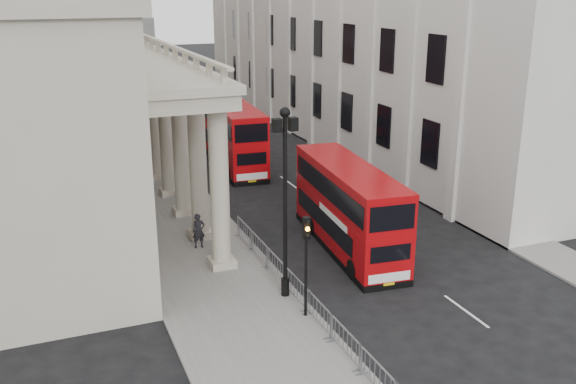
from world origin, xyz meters
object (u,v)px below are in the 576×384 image
object	(u,v)px
lamp_post_south	(285,191)
bus_far	(233,134)
lamp_post_mid	(192,120)
lamp_post_north	(147,85)
pedestrian_c	(148,192)
traffic_light	(306,248)
pedestrian_a	(199,231)
bus_near	(349,206)
pedestrian_b	(124,192)

from	to	relation	value
lamp_post_south	bus_far	size ratio (longest dim) A/B	0.76
lamp_post_mid	lamp_post_north	xyz separation A→B (m)	(0.00, 16.00, 0.00)
lamp_post_mid	pedestrian_c	world-z (taller)	lamp_post_mid
traffic_light	pedestrian_a	size ratio (longest dim) A/B	2.38
lamp_post_north	bus_near	xyz separation A→B (m)	(5.06, -28.05, -2.61)
pedestrian_a	pedestrian_b	world-z (taller)	pedestrian_b
pedestrian_a	pedestrian_b	size ratio (longest dim) A/B	0.99
lamp_post_south	bus_near	bearing A→B (deg)	37.99
lamp_post_south	lamp_post_mid	distance (m)	16.00
lamp_post_south	lamp_post_north	distance (m)	32.00
lamp_post_mid	traffic_light	xyz separation A→B (m)	(0.10, -18.02, -1.80)
lamp_post_south	traffic_light	world-z (taller)	lamp_post_south
lamp_post_south	traffic_light	xyz separation A→B (m)	(0.10, -2.02, -1.80)
pedestrian_a	bus_far	bearing A→B (deg)	64.92
traffic_light	bus_far	xyz separation A→B (m)	(4.28, 23.51, -0.66)
lamp_post_south	bus_far	distance (m)	22.07
bus_near	pedestrian_b	bearing A→B (deg)	138.11
pedestrian_b	pedestrian_c	bearing A→B (deg)	161.24
traffic_light	pedestrian_c	size ratio (longest dim) A/B	2.54
pedestrian_a	traffic_light	bearing A→B (deg)	-76.86
bus_far	pedestrian_b	size ratio (longest dim) A/B	5.99
lamp_post_mid	bus_near	size ratio (longest dim) A/B	0.80
traffic_light	bus_far	distance (m)	23.90
lamp_post_south	lamp_post_north	size ratio (longest dim) A/B	1.00
lamp_post_mid	bus_far	distance (m)	7.44
lamp_post_north	pedestrian_a	xyz separation A→B (m)	(-2.14, -25.34, -3.89)
lamp_post_north	pedestrian_b	size ratio (longest dim) A/B	4.53
lamp_post_mid	bus_far	size ratio (longest dim) A/B	0.76
pedestrian_b	pedestrian_a	bearing A→B (deg)	100.74
lamp_post_south	lamp_post_mid	size ratio (longest dim) A/B	1.00
pedestrian_c	lamp_post_south	bearing A→B (deg)	-60.69
lamp_post_mid	pedestrian_c	bearing A→B (deg)	-154.10
bus_near	lamp_post_mid	bearing A→B (deg)	118.34
lamp_post_north	pedestrian_c	xyz separation A→B (m)	(-3.38, -17.64, -3.95)
lamp_post_mid	pedestrian_a	distance (m)	10.34
bus_near	bus_far	distance (m)	17.55
lamp_post_mid	bus_far	xyz separation A→B (m)	(4.38, 5.49, -2.47)
pedestrian_c	traffic_light	bearing A→B (deg)	-61.94
bus_near	pedestrian_c	distance (m)	13.47
lamp_post_north	bus_near	distance (m)	28.62
lamp_post_south	pedestrian_b	distance (m)	15.86
lamp_post_south	pedestrian_c	distance (m)	15.27
lamp_post_north	bus_far	distance (m)	11.65
pedestrian_c	lamp_post_north	bearing A→B (deg)	95.19
lamp_post_mid	lamp_post_north	size ratio (longest dim) A/B	1.00
lamp_post_north	lamp_post_mid	bearing A→B (deg)	-90.00
lamp_post_north	traffic_light	xyz separation A→B (m)	(0.10, -34.02, -1.80)
lamp_post_mid	bus_far	world-z (taller)	lamp_post_mid
lamp_post_north	pedestrian_a	world-z (taller)	lamp_post_north
bus_far	bus_near	bearing A→B (deg)	-83.60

